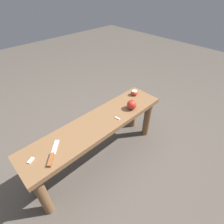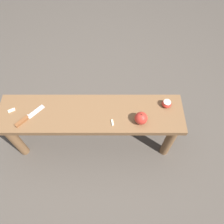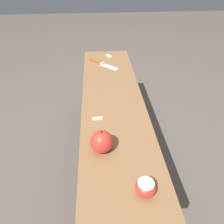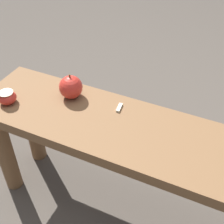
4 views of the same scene
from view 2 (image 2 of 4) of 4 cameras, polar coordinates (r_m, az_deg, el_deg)
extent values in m
plane|color=#4C443D|center=(1.95, -4.51, -7.51)|extent=(8.00, 8.00, 0.00)
cube|color=brown|center=(1.55, -5.63, -0.58)|extent=(1.31, 0.31, 0.04)
cylinder|color=brown|center=(1.86, -23.81, -6.89)|extent=(0.07, 0.07, 0.43)
cylinder|color=brown|center=(1.76, 14.66, -7.23)|extent=(0.07, 0.07, 0.43)
cylinder|color=brown|center=(1.94, -22.60, -1.75)|extent=(0.07, 0.07, 0.43)
cylinder|color=brown|center=(1.85, 13.85, -1.79)|extent=(0.07, 0.07, 0.43)
cube|color=silver|center=(1.62, -19.25, 0.12)|extent=(0.11, 0.11, 0.00)
cube|color=silver|center=(1.60, -21.04, -1.16)|extent=(0.03, 0.03, 0.02)
cube|color=brown|center=(1.60, -22.48, -2.30)|extent=(0.09, 0.09, 0.02)
sphere|color=red|center=(1.46, 7.54, -1.61)|extent=(0.09, 0.09, 0.09)
cylinder|color=#4C3319|center=(1.42, 7.75, -0.66)|extent=(0.01, 0.01, 0.02)
ellipsoid|color=red|center=(1.58, 14.03, 2.11)|extent=(0.07, 0.07, 0.05)
cylinder|color=beige|center=(1.57, 14.19, 2.56)|extent=(0.05, 0.05, 0.00)
cube|color=beige|center=(1.68, -24.81, 0.36)|extent=(0.05, 0.04, 0.01)
cube|color=beige|center=(1.48, 0.07, -2.79)|extent=(0.02, 0.05, 0.01)
camera|label=1|loc=(0.87, -72.21, -14.69)|focal=28.00mm
camera|label=3|loc=(1.26, 39.04, 11.88)|focal=35.00mm
camera|label=4|loc=(1.65, -14.70, 36.11)|focal=50.00mm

